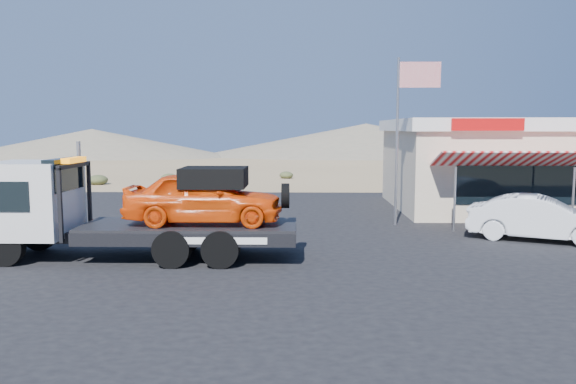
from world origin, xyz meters
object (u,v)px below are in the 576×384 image
(jerky_store, at_px, (511,164))
(flagpole, at_px, (404,122))
(white_sedan, at_px, (539,218))
(tow_truck, at_px, (134,205))

(jerky_store, xyz_separation_m, flagpole, (-5.57, -4.47, 1.77))
(white_sedan, bearing_deg, jerky_store, 10.23)
(white_sedan, distance_m, flagpole, 5.59)
(white_sedan, height_order, flagpole, flagpole)
(tow_truck, distance_m, white_sedan, 12.32)
(tow_truck, height_order, jerky_store, jerky_store)
(white_sedan, height_order, jerky_store, jerky_store)
(jerky_store, bearing_deg, flagpole, -141.21)
(tow_truck, xyz_separation_m, white_sedan, (12.00, 2.66, -0.75))
(white_sedan, relative_size, flagpole, 0.71)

